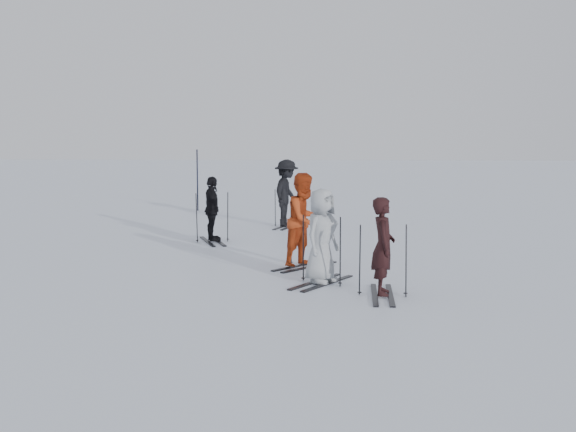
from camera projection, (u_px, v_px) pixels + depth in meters
The scene contains 12 objects.
ground at pixel (286, 269), 15.10m from camera, with size 120.00×120.00×0.00m, color silver.
skier_near_dark at pixel (383, 248), 12.52m from camera, with size 0.62×0.41×1.70m, color black.
skier_red at pixel (305, 221), 15.21m from camera, with size 0.96×0.75×1.97m, color #A73512.
skier_grey at pixel (322, 237), 13.56m from camera, with size 0.87×0.56×1.77m, color #9A9FA3.
skier_uphill_left at pixel (212, 210), 18.75m from camera, with size 0.98×0.41×1.68m, color black.
skier_uphill_far at pixel (287, 194), 21.67m from camera, with size 1.30×0.75×2.01m, color black.
skis_near_dark at pixel (383, 259), 12.54m from camera, with size 0.95×1.79×1.30m, color black, non-canonical shape.
skis_red at pixel (305, 237), 15.25m from camera, with size 0.93×1.76×1.28m, color black, non-canonical shape.
skis_grey at pixel (321, 249), 13.58m from camera, with size 0.97×1.83×1.33m, color black, non-canonical shape.
skis_uphill_left at pixel (212, 216), 18.77m from camera, with size 0.97×1.83×1.33m, color black, non-canonical shape.
skis_uphill_far at pixel (287, 208), 21.72m from camera, with size 0.86×1.62×1.18m, color black, non-canonical shape.
piste_marker at pixel (197, 180), 26.27m from camera, with size 0.05×0.05×2.23m, color black.
Camera 1 is at (0.81, -14.85, 2.84)m, focal length 45.00 mm.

